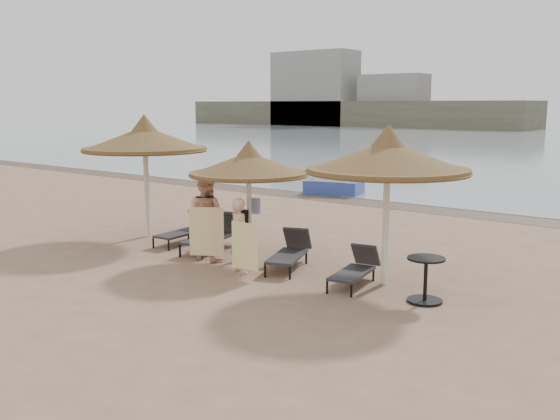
% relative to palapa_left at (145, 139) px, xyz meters
% --- Properties ---
extents(ground, '(160.00, 160.00, 0.00)m').
position_rel_palapa_left_xyz_m(ground, '(3.12, -0.65, -2.61)').
color(ground, '#9A7357').
rests_on(ground, ground).
extents(wet_sand_strip, '(200.00, 1.60, 0.01)m').
position_rel_palapa_left_xyz_m(wet_sand_strip, '(3.12, 8.75, -2.61)').
color(wet_sand_strip, brown).
rests_on(wet_sand_strip, ground).
extents(far_shore, '(150.00, 54.80, 12.00)m').
position_rel_palapa_left_xyz_m(far_shore, '(-21.98, 77.17, 0.30)').
color(far_shore, '#64604C').
rests_on(far_shore, ground).
extents(palapa_left, '(3.31, 3.31, 3.28)m').
position_rel_palapa_left_xyz_m(palapa_left, '(0.00, 0.00, 0.00)').
color(palapa_left, silver).
rests_on(palapa_left, ground).
extents(palapa_center, '(2.76, 2.76, 2.73)m').
position_rel_palapa_left_xyz_m(palapa_center, '(3.72, -0.12, -0.44)').
color(palapa_center, silver).
rests_on(palapa_center, ground).
extents(palapa_right, '(3.19, 3.19, 3.16)m').
position_rel_palapa_left_xyz_m(palapa_right, '(7.25, -0.13, -0.09)').
color(palapa_right, silver).
rests_on(palapa_right, ground).
extents(lounger_far_left, '(0.70, 1.76, 0.77)m').
position_rel_palapa_left_xyz_m(lounger_far_left, '(1.39, 0.09, -2.26)').
color(lounger_far_left, black).
rests_on(lounger_far_left, ground).
extents(lounger_near_left, '(1.03, 2.05, 0.88)m').
position_rel_palapa_left_xyz_m(lounger_near_left, '(2.50, -0.01, -2.22)').
color(lounger_near_left, black).
rests_on(lounger_near_left, ground).
extents(lounger_near_right, '(1.18, 1.86, 0.79)m').
position_rel_palapa_left_xyz_m(lounger_near_right, '(4.98, -0.21, -2.25)').
color(lounger_near_right, black).
rests_on(lounger_near_right, ground).
extents(lounger_far_right, '(0.81, 1.69, 0.73)m').
position_rel_palapa_left_xyz_m(lounger_far_right, '(6.80, -0.45, -2.29)').
color(lounger_far_right, black).
rests_on(lounger_far_right, ground).
extents(side_table, '(0.68, 0.68, 0.83)m').
position_rel_palapa_left_xyz_m(side_table, '(8.38, -0.68, -2.22)').
color(side_table, black).
rests_on(side_table, ground).
extents(person_left, '(1.10, 0.76, 2.29)m').
position_rel_palapa_left_xyz_m(person_left, '(3.05, -0.85, -1.46)').
color(person_left, '#E0A284').
rests_on(person_left, ground).
extents(person_right, '(1.00, 0.82, 1.87)m').
position_rel_palapa_left_xyz_m(person_right, '(4.43, -1.25, -1.68)').
color(person_right, '#E0A284').
rests_on(person_right, ground).
extents(towel_left, '(0.68, 0.42, 1.09)m').
position_rel_palapa_left_xyz_m(towel_left, '(3.40, -1.20, -1.86)').
color(towel_left, yellow).
rests_on(towel_left, ground).
extents(towel_right, '(0.70, 0.03, 0.98)m').
position_rel_palapa_left_xyz_m(towel_right, '(4.78, -1.50, -1.94)').
color(towel_right, yellow).
rests_on(towel_right, ground).
extents(bag_patterned, '(0.29, 0.11, 0.36)m').
position_rel_palapa_left_xyz_m(bag_patterned, '(3.72, 0.06, -1.41)').
color(bag_patterned, silver).
rests_on(bag_patterned, ground).
extents(bag_dark, '(0.22, 0.12, 0.30)m').
position_rel_palapa_left_xyz_m(bag_dark, '(3.72, -0.28, -1.60)').
color(bag_dark, black).
rests_on(bag_dark, ground).
extents(pedal_boat, '(2.40, 1.74, 1.01)m').
position_rel_palapa_left_xyz_m(pedal_boat, '(-0.45, 9.84, -2.24)').
color(pedal_boat, '#2E44A0').
rests_on(pedal_boat, ground).
extents(buoy_left, '(0.38, 0.38, 0.38)m').
position_rel_palapa_left_xyz_m(buoy_left, '(-3.78, 24.70, -2.42)').
color(buoy_left, yellow).
rests_on(buoy_left, ground).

